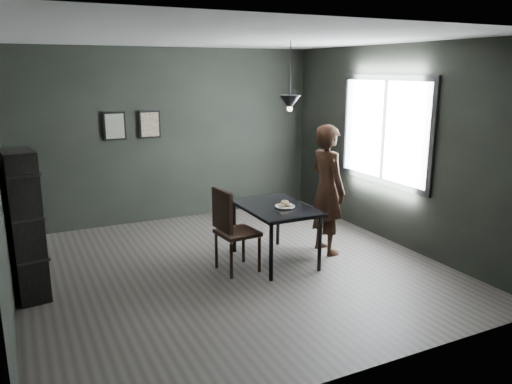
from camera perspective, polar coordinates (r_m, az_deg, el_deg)
name	(u,v)px	position (r m, az deg, el deg)	size (l,w,h in m)	color
ground	(233,268)	(6.40, -2.65, -8.72)	(5.00, 5.00, 0.00)	#34302D
back_wall	(171,135)	(8.33, -9.69, 6.39)	(5.00, 0.10, 2.80)	black
ceiling	(230,38)	(5.92, -2.96, 17.18)	(5.00, 5.00, 0.02)	silver
window_assembly	(384,130)	(7.45, 14.40, 6.84)	(0.04, 1.96, 1.56)	white
cafe_table	(275,212)	(6.42, 2.20, -2.27)	(0.80, 1.20, 0.75)	black
white_plate	(285,207)	(6.34, 3.32, -1.71)	(0.23, 0.23, 0.01)	white
donut_pile	(285,204)	(6.33, 3.32, -1.39)	(0.19, 0.13, 0.08)	#F5E0BF
woman	(327,190)	(6.78, 8.15, 0.28)	(0.64, 0.42, 1.76)	black
wood_chair	(231,225)	(6.10, -2.92, -3.82)	(0.50, 0.50, 1.06)	black
shelf_unit	(25,226)	(5.91, -24.92, -3.55)	(0.31, 0.55, 1.64)	black
pendant_lamp	(290,102)	(6.39, 3.89, 10.20)	(0.28, 0.28, 0.86)	black
framed_print_left	(115,126)	(8.07, -15.85, 7.25)	(0.34, 0.04, 0.44)	black
framed_print_right	(150,124)	(8.19, -12.04, 7.56)	(0.34, 0.04, 0.44)	black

